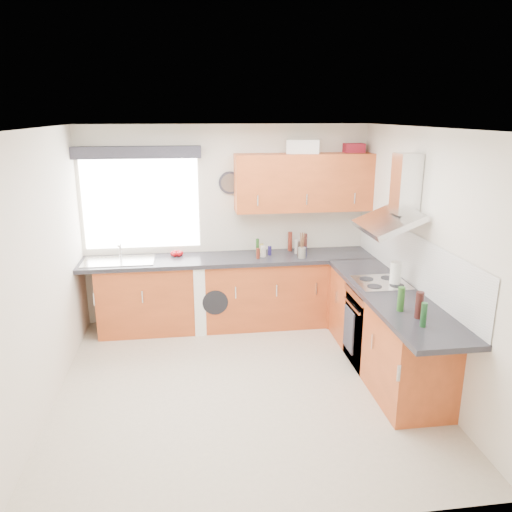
{
  "coord_description": "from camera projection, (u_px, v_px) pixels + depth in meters",
  "views": [
    {
      "loc": [
        -0.46,
        -4.41,
        2.63
      ],
      "look_at": [
        0.25,
        0.85,
        1.1
      ],
      "focal_mm": 35.0,
      "sensor_mm": 36.0,
      "label": 1
    }
  ],
  "objects": [
    {
      "name": "sink",
      "position": [
        118.0,
        258.0,
        5.98
      ],
      "size": [
        0.84,
        0.46,
        0.1
      ],
      "primitive_type": null,
      "color": "silver",
      "rests_on": "worktop_back"
    },
    {
      "name": "jar_6",
      "position": [
        297.0,
        247.0,
        6.3
      ],
      "size": [
        0.07,
        0.07,
        0.18
      ],
      "primitive_type": "cylinder",
      "color": "gray",
      "rests_on": "worktop_back"
    },
    {
      "name": "window",
      "position": [
        141.0,
        204.0,
        6.13
      ],
      "size": [
        1.4,
        0.02,
        1.1
      ],
      "primitive_type": "cube",
      "color": "white",
      "rests_on": "wall_back"
    },
    {
      "name": "tomato_cluster",
      "position": [
        177.0,
        253.0,
        6.22
      ],
      "size": [
        0.17,
        0.17,
        0.06
      ],
      "primitive_type": null,
      "rotation": [
        0.0,
        0.0,
        0.24
      ],
      "color": "#B00B12",
      "rests_on": "worktop_back"
    },
    {
      "name": "jar_2",
      "position": [
        262.0,
        248.0,
        6.33
      ],
      "size": [
        0.05,
        0.05,
        0.12
      ],
      "primitive_type": "cylinder",
      "color": "#A39738",
      "rests_on": "worktop_back"
    },
    {
      "name": "wall_back",
      "position": [
        227.0,
        225.0,
        6.36
      ],
      "size": [
        3.6,
        0.02,
        2.5
      ],
      "primitive_type": "cube",
      "color": "silver",
      "rests_on": "ground_plane"
    },
    {
      "name": "utensil_pot",
      "position": [
        302.0,
        253.0,
        6.12
      ],
      "size": [
        0.11,
        0.11,
        0.13
      ],
      "primitive_type": "cylinder",
      "rotation": [
        0.0,
        0.0,
        -0.25
      ],
      "color": "slate",
      "rests_on": "worktop_back"
    },
    {
      "name": "ceiling",
      "position": [
        241.0,
        128.0,
        4.3
      ],
      "size": [
        3.6,
        3.6,
        0.02
      ],
      "primitive_type": "cube",
      "color": "white",
      "rests_on": "wall_back"
    },
    {
      "name": "storage_box",
      "position": [
        354.0,
        148.0,
        6.22
      ],
      "size": [
        0.25,
        0.21,
        0.11
      ],
      "primitive_type": "cube",
      "rotation": [
        0.0,
        0.0,
        -0.02
      ],
      "color": "maroon",
      "rests_on": "upper_cabinets"
    },
    {
      "name": "worktop_right",
      "position": [
        392.0,
        296.0,
        4.94
      ],
      "size": [
        0.62,
        2.42,
        0.05
      ],
      "primitive_type": "cube",
      "color": "black",
      "rests_on": "base_cab_right"
    },
    {
      "name": "jar_3",
      "position": [
        270.0,
        251.0,
        6.24
      ],
      "size": [
        0.05,
        0.05,
        0.11
      ],
      "primitive_type": "cylinder",
      "color": "#1D1549",
      "rests_on": "worktop_back"
    },
    {
      "name": "jar_9",
      "position": [
        263.0,
        251.0,
        6.16
      ],
      "size": [
        0.07,
        0.07,
        0.14
      ],
      "primitive_type": "cylinder",
      "color": "#B7AC9C",
      "rests_on": "worktop_back"
    },
    {
      "name": "casserole",
      "position": [
        303.0,
        146.0,
        6.13
      ],
      "size": [
        0.45,
        0.36,
        0.16
      ],
      "primitive_type": "cube",
      "rotation": [
        0.0,
        0.0,
        -0.21
      ],
      "color": "white",
      "rests_on": "upper_cabinets"
    },
    {
      "name": "worktop_back",
      "position": [
        229.0,
        259.0,
        6.17
      ],
      "size": [
        3.6,
        0.62,
        0.05
      ],
      "primitive_type": "cube",
      "color": "black",
      "rests_on": "base_cab_back"
    },
    {
      "name": "jar_4",
      "position": [
        305.0,
        242.0,
        6.4
      ],
      "size": [
        0.05,
        0.05,
        0.23
      ],
      "primitive_type": "cylinder",
      "color": "#4C201B",
      "rests_on": "worktop_back"
    },
    {
      "name": "bottle_0",
      "position": [
        401.0,
        299.0,
        4.47
      ],
      "size": [
        0.06,
        0.06,
        0.22
      ],
      "primitive_type": "cylinder",
      "color": "#26551E",
      "rests_on": "worktop_right"
    },
    {
      "name": "hob_plate",
      "position": [
        381.0,
        283.0,
        5.22
      ],
      "size": [
        0.52,
        0.52,
        0.01
      ],
      "primitive_type": "cube",
      "color": "silver",
      "rests_on": "worktop_right"
    },
    {
      "name": "washing_machine",
      "position": [
        214.0,
        294.0,
        6.29
      ],
      "size": [
        0.65,
        0.64,
        0.85
      ],
      "primitive_type": "cube",
      "rotation": [
        0.0,
        0.0,
        0.14
      ],
      "color": "white",
      "rests_on": "ground_plane"
    },
    {
      "name": "kitchen_roll",
      "position": [
        395.0,
        274.0,
        5.14
      ],
      "size": [
        0.14,
        0.14,
        0.24
      ],
      "primitive_type": "cylinder",
      "rotation": [
        0.0,
        0.0,
        0.29
      ],
      "color": "white",
      "rests_on": "worktop_right"
    },
    {
      "name": "window_blind",
      "position": [
        137.0,
        152.0,
        5.87
      ],
      "size": [
        1.5,
        0.18,
        0.14
      ],
      "primitive_type": "cube",
      "color": "#2A2931",
      "rests_on": "wall_back"
    },
    {
      "name": "jar_8",
      "position": [
        257.0,
        246.0,
        6.33
      ],
      "size": [
        0.04,
        0.04,
        0.18
      ],
      "primitive_type": "cylinder",
      "color": "#25501C",
      "rests_on": "worktop_back"
    },
    {
      "name": "upper_cabinets",
      "position": [
        304.0,
        182.0,
        6.16
      ],
      "size": [
        1.7,
        0.35,
        0.7
      ],
      "primitive_type": "cube",
      "color": "#A3441C",
      "rests_on": "wall_back"
    },
    {
      "name": "wall_front",
      "position": [
        275.0,
        357.0,
        2.93
      ],
      "size": [
        3.6,
        0.02,
        2.5
      ],
      "primitive_type": "cube",
      "color": "silver",
      "rests_on": "ground_plane"
    },
    {
      "name": "jar_5",
      "position": [
        304.0,
        252.0,
        6.15
      ],
      "size": [
        0.07,
        0.07,
        0.13
      ],
      "primitive_type": "cylinder",
      "color": "navy",
      "rests_on": "worktop_back"
    },
    {
      "name": "jar_10",
      "position": [
        305.0,
        246.0,
        6.29
      ],
      "size": [
        0.05,
        0.05,
        0.2
      ],
      "primitive_type": "cylinder",
      "color": "#4F231C",
      "rests_on": "worktop_back"
    },
    {
      "name": "wall_clock",
      "position": [
        230.0,
        183.0,
        6.18
      ],
      "size": [
        0.28,
        0.04,
        0.28
      ],
      "primitive_type": "cylinder",
      "rotation": [
        1.57,
        0.0,
        0.0
      ],
      "color": "#2A2931",
      "rests_on": "wall_back"
    },
    {
      "name": "base_cab_right",
      "position": [
        384.0,
        331.0,
        5.21
      ],
      "size": [
        0.58,
        2.1,
        0.86
      ],
      "primitive_type": "cube",
      "color": "#A3441C",
      "rests_on": "ground_plane"
    },
    {
      "name": "splashback",
      "position": [
        410.0,
        258.0,
        5.18
      ],
      "size": [
        0.01,
        3.0,
        0.54
      ],
      "primitive_type": "cube",
      "color": "white",
      "rests_on": "wall_right"
    },
    {
      "name": "jar_1",
      "position": [
        290.0,
        241.0,
        6.42
      ],
      "size": [
        0.05,
        0.05,
        0.25
      ],
      "primitive_type": "cylinder",
      "color": "maroon",
      "rests_on": "worktop_back"
    },
    {
      "name": "wall_left",
      "position": [
        40.0,
        275.0,
        4.41
      ],
      "size": [
        0.02,
        3.6,
        2.5
      ],
      "primitive_type": "cube",
      "color": "silver",
      "rests_on": "ground_plane"
    },
    {
      "name": "ground_plane",
      "position": [
        243.0,
        386.0,
        4.99
      ],
      "size": [
        3.6,
        3.6,
        0.0
      ],
      "primitive_type": "plane",
      "color": "beige"
    },
    {
      "name": "jar_7",
      "position": [
        258.0,
        253.0,
        6.09
      ],
      "size": [
        0.04,
        0.04,
        0.13
      ],
      "primitive_type": "cylinder",
      "color": "maroon",
      "rests_on": "worktop_back"
    },
    {
      "name": "oven",
      "position": [
        378.0,
        326.0,
        5.35
      ],
      "size": [
        0.56,
        0.58,
        0.85
      ],
      "primitive_type": "cube",
      "color": "black",
      "rests_on": "ground_plane"
    },
    {
      "name": "base_cab_back",
      "position": [
        222.0,
        294.0,
        6.3
      ],
      "size": [
        3.0,
        0.58,
        0.86
      ],
      "primitive_type": "cube",
      "color": "#A3441C",
      "rests_on": "ground_plane"
    },
    {
      "name": "bottle_1",
      "position": [
        419.0,
        305.0,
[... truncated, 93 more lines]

